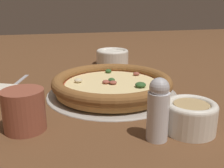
% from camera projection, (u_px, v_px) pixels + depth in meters
% --- Properties ---
extents(ground_plane, '(3.00, 3.00, 0.00)m').
position_uv_depth(ground_plane, '(112.00, 94.00, 0.73)').
color(ground_plane, brown).
extents(pizza_tray, '(0.36, 0.36, 0.01)m').
position_uv_depth(pizza_tray, '(112.00, 93.00, 0.73)').
color(pizza_tray, '#B7B2A8').
rests_on(pizza_tray, ground_plane).
extents(pizza, '(0.33, 0.33, 0.04)m').
position_uv_depth(pizza, '(112.00, 84.00, 0.72)').
color(pizza, tan).
rests_on(pizza, pizza_tray).
extents(bowl_near, '(0.10, 0.10, 0.06)m').
position_uv_depth(bowl_near, '(190.00, 115.00, 0.51)').
color(bowl_near, silver).
rests_on(bowl_near, ground_plane).
extents(bowl_far, '(0.13, 0.13, 0.06)m').
position_uv_depth(bowl_far, '(112.00, 56.00, 1.06)').
color(bowl_far, silver).
rests_on(bowl_far, ground_plane).
extents(drinking_cup, '(0.08, 0.08, 0.08)m').
position_uv_depth(drinking_cup, '(24.00, 110.00, 0.51)').
color(drinking_cup, brown).
rests_on(drinking_cup, ground_plane).
extents(napkin, '(0.18, 0.18, 0.01)m').
position_uv_depth(napkin, '(5.00, 91.00, 0.74)').
color(napkin, beige).
rests_on(napkin, ground_plane).
extents(fork, '(0.20, 0.07, 0.00)m').
position_uv_depth(fork, '(15.00, 84.00, 0.81)').
color(fork, '#B7B7BC').
rests_on(fork, ground_plane).
extents(pepper_shaker, '(0.04, 0.04, 0.12)m').
position_uv_depth(pepper_shaker, '(158.00, 110.00, 0.47)').
color(pepper_shaker, silver).
rests_on(pepper_shaker, ground_plane).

